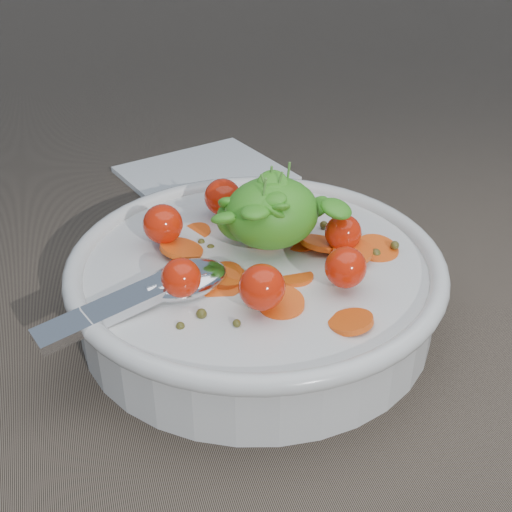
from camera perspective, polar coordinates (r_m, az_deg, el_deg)
name	(u,v)px	position (r m, az deg, el deg)	size (l,w,h in m)	color
ground	(264,304)	(0.55, 0.71, -4.32)	(6.00, 6.00, 0.00)	brown
bowl	(256,281)	(0.51, 0.00, -2.22)	(0.32, 0.30, 0.13)	silver
napkin	(205,174)	(0.77, -4.56, 7.25)	(0.17, 0.15, 0.01)	white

